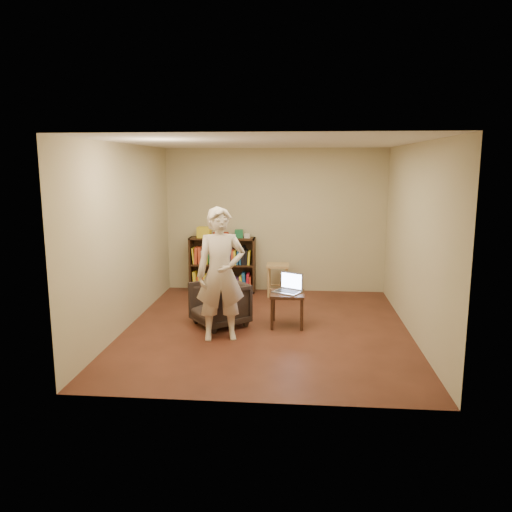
# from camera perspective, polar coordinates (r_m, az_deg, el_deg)

# --- Properties ---
(floor) EXTENTS (4.50, 4.50, 0.00)m
(floor) POSITION_cam_1_polar(r_m,az_deg,el_deg) (7.20, 1.22, -8.31)
(floor) COLOR #411E14
(floor) RESTS_ON ground
(ceiling) EXTENTS (4.50, 4.50, 0.00)m
(ceiling) POSITION_cam_1_polar(r_m,az_deg,el_deg) (6.82, 1.30, 12.85)
(ceiling) COLOR silver
(ceiling) RESTS_ON wall_back
(wall_back) EXTENTS (4.00, 0.00, 4.00)m
(wall_back) POSITION_cam_1_polar(r_m,az_deg,el_deg) (9.12, 2.19, 4.06)
(wall_back) COLOR #C2B692
(wall_back) RESTS_ON floor
(wall_left) EXTENTS (0.00, 4.50, 4.50)m
(wall_left) POSITION_cam_1_polar(r_m,az_deg,el_deg) (7.30, -14.62, 2.12)
(wall_left) COLOR #C2B692
(wall_left) RESTS_ON floor
(wall_right) EXTENTS (0.00, 4.50, 4.50)m
(wall_right) POSITION_cam_1_polar(r_m,az_deg,el_deg) (7.05, 17.71, 1.68)
(wall_right) COLOR #C2B692
(wall_right) RESTS_ON floor
(bookshelf) EXTENTS (1.20, 0.30, 1.00)m
(bookshelf) POSITION_cam_1_polar(r_m,az_deg,el_deg) (9.20, -3.84, -1.34)
(bookshelf) COLOR black
(bookshelf) RESTS_ON floor
(box_yellow) EXTENTS (0.25, 0.19, 0.19)m
(box_yellow) POSITION_cam_1_polar(r_m,az_deg,el_deg) (9.11, -5.95, 2.71)
(box_yellow) COLOR yellow
(box_yellow) RESTS_ON bookshelf
(red_cloth) EXTENTS (0.32, 0.26, 0.09)m
(red_cloth) POSITION_cam_1_polar(r_m,az_deg,el_deg) (9.05, -4.02, 2.38)
(red_cloth) COLOR maroon
(red_cloth) RESTS_ON bookshelf
(box_green) EXTENTS (0.16, 0.16, 0.15)m
(box_green) POSITION_cam_1_polar(r_m,az_deg,el_deg) (9.05, -1.97, 2.56)
(box_green) COLOR #1C693D
(box_green) RESTS_ON bookshelf
(box_white) EXTENTS (0.10, 0.10, 0.08)m
(box_white) POSITION_cam_1_polar(r_m,az_deg,el_deg) (9.03, -1.01, 2.33)
(box_white) COLOR beige
(box_white) RESTS_ON bookshelf
(stool) EXTENTS (0.39, 0.39, 0.57)m
(stool) POSITION_cam_1_polar(r_m,az_deg,el_deg) (8.85, 2.50, -1.65)
(stool) COLOR tan
(stool) RESTS_ON floor
(armchair) EXTENTS (0.98, 0.98, 0.64)m
(armchair) POSITION_cam_1_polar(r_m,az_deg,el_deg) (7.28, -4.19, -5.48)
(armchair) COLOR black
(armchair) RESTS_ON floor
(side_table) EXTENTS (0.48, 0.48, 0.49)m
(side_table) POSITION_cam_1_polar(r_m,az_deg,el_deg) (7.23, 3.61, -4.85)
(side_table) COLOR black
(side_table) RESTS_ON floor
(laptop) EXTENTS (0.46, 0.42, 0.28)m
(laptop) POSITION_cam_1_polar(r_m,az_deg,el_deg) (7.23, 3.75, -3.65)
(laptop) COLOR #A8A9AD
(laptop) RESTS_ON side_table
(person) EXTENTS (0.73, 0.56, 1.77)m
(person) POSITION_cam_1_polar(r_m,az_deg,el_deg) (6.59, -4.05, -2.10)
(person) COLOR beige
(person) RESTS_ON floor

